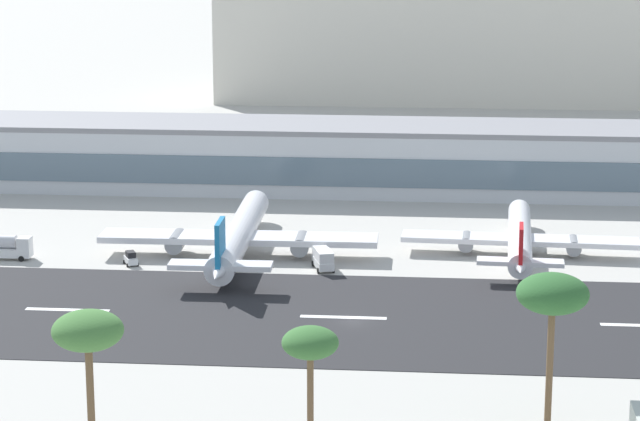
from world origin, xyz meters
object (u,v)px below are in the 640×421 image
at_px(service_baggage_tug_2, 131,258).
at_px(palm_tree_2, 553,296).
at_px(terminal_building, 385,157).
at_px(service_box_truck_0, 323,258).
at_px(airliner_red_tail_gate_1, 520,239).
at_px(palm_tree_3, 88,334).
at_px(airliner_blue_tail_gate_0, 238,237).
at_px(service_fuel_truck_1, 5,247).
at_px(distant_hotel_block, 456,32).
at_px(palm_tree_1, 310,346).

relative_size(service_baggage_tug_2, palm_tree_2, 0.21).
distance_m(terminal_building, service_box_truck_0, 59.07).
xyz_separation_m(airliner_red_tail_gate_1, palm_tree_3, (-47.43, -88.99, 12.23)).
bearing_deg(palm_tree_2, airliner_blue_tail_gate_0, 123.65).
bearing_deg(service_baggage_tug_2, palm_tree_2, 18.61).
relative_size(airliner_red_tail_gate_1, palm_tree_2, 2.46).
xyz_separation_m(service_fuel_truck_1, service_baggage_tug_2, (20.82, -1.71, -0.98)).
bearing_deg(service_box_truck_0, airliner_blue_tail_gate_0, 51.69).
relative_size(service_box_truck_0, service_baggage_tug_2, 1.80).
distance_m(service_box_truck_0, palm_tree_2, 69.33).
distance_m(service_fuel_truck_1, service_baggage_tug_2, 20.91).
relative_size(distant_hotel_block, service_box_truck_0, 20.62).
xyz_separation_m(service_baggage_tug_2, palm_tree_3, (13.96, -78.25, 14.02)).
bearing_deg(airliner_blue_tail_gate_0, palm_tree_2, -147.11).
relative_size(distant_hotel_block, palm_tree_1, 8.76).
height_order(distant_hotel_block, service_baggage_tug_2, distant_hotel_block).
bearing_deg(palm_tree_3, palm_tree_2, 20.31).
distance_m(terminal_building, palm_tree_1, 133.30).
xyz_separation_m(airliner_red_tail_gate_1, palm_tree_1, (-25.77, -85.39, 10.35)).
bearing_deg(service_fuel_truck_1, palm_tree_1, -53.93).
height_order(airliner_red_tail_gate_1, palm_tree_3, palm_tree_3).
bearing_deg(airliner_blue_tail_gate_0, service_fuel_truck_1, 95.42).
height_order(distant_hotel_block, service_fuel_truck_1, distant_hotel_block).
xyz_separation_m(terminal_building, service_box_truck_0, (-7.23, -58.43, -4.81)).
relative_size(service_baggage_tug_2, palm_tree_1, 0.24).
distance_m(service_box_truck_0, palm_tree_1, 75.73).
distance_m(service_box_truck_0, service_fuel_truck_1, 51.31).
xyz_separation_m(distant_hotel_block, service_baggage_tug_2, (-52.44, -177.63, -18.11)).
height_order(terminal_building, palm_tree_2, palm_tree_2).
bearing_deg(service_box_truck_0, palm_tree_2, -170.31).
distance_m(distant_hotel_block, palm_tree_3, 258.79).
relative_size(airliner_red_tail_gate_1, service_baggage_tug_2, 11.95).
xyz_separation_m(distant_hotel_block, palm_tree_1, (-16.81, -252.28, -5.97)).
bearing_deg(distant_hotel_block, airliner_blue_tail_gate_0, -101.90).
relative_size(airliner_blue_tail_gate_0, palm_tree_3, 2.95).
distance_m(terminal_building, airliner_blue_tail_gate_0, 57.05).
bearing_deg(terminal_building, palm_tree_3, -99.85).
bearing_deg(airliner_blue_tail_gate_0, airliner_red_tail_gate_1, -84.41).
height_order(service_fuel_truck_1, palm_tree_1, palm_tree_1).
xyz_separation_m(airliner_red_tail_gate_1, service_box_truck_0, (-30.93, -10.70, -1.05)).
bearing_deg(terminal_building, service_baggage_tug_2, -122.80).
relative_size(airliner_blue_tail_gate_0, service_baggage_tug_2, 14.33).
bearing_deg(service_fuel_truck_1, airliner_red_tail_gate_1, 5.87).
xyz_separation_m(distant_hotel_block, palm_tree_2, (8.17, -238.62, -4.16)).
xyz_separation_m(service_fuel_truck_1, palm_tree_2, (81.43, -62.69, 12.97)).
bearing_deg(airliner_red_tail_gate_1, distant_hotel_block, 5.92).
bearing_deg(palm_tree_1, terminal_building, 89.11).
bearing_deg(airliner_blue_tail_gate_0, palm_tree_3, 177.70).
bearing_deg(palm_tree_3, terminal_building, 80.15).
bearing_deg(palm_tree_2, service_fuel_truck_1, 142.41).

